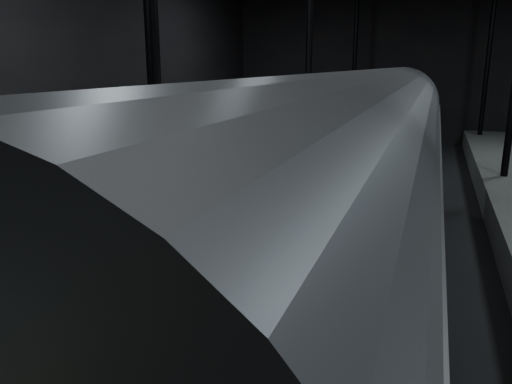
% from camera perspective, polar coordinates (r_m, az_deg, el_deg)
% --- Properties ---
extents(ground, '(44.00, 44.00, 0.00)m').
position_cam_1_polar(ground, '(13.34, 13.28, -8.29)').
color(ground, black).
rests_on(ground, ground).
extents(platform_left, '(9.00, 43.80, 1.00)m').
position_cam_1_polar(platform_left, '(15.70, -14.91, -2.97)').
color(platform_left, '#52524F').
rests_on(platform_left, ground).
extents(tactile_strip, '(0.50, 43.80, 0.01)m').
position_cam_1_polar(tactile_strip, '(13.67, -0.13, -2.85)').
color(tactile_strip, olive).
rests_on(tactile_strip, platform_left).
extents(track, '(2.40, 43.00, 0.24)m').
position_cam_1_polar(track, '(13.31, 13.29, -8.02)').
color(track, '#3F3328').
rests_on(track, ground).
extents(train, '(2.72, 18.16, 4.85)m').
position_cam_1_polar(train, '(10.07, 12.45, 0.57)').
color(train, '#ADB0B5').
rests_on(train, ground).
extents(woman, '(0.76, 0.64, 1.78)m').
position_cam_1_polar(woman, '(14.29, -1.21, 1.58)').
color(woman, '#9E8260').
rests_on(woman, platform_left).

